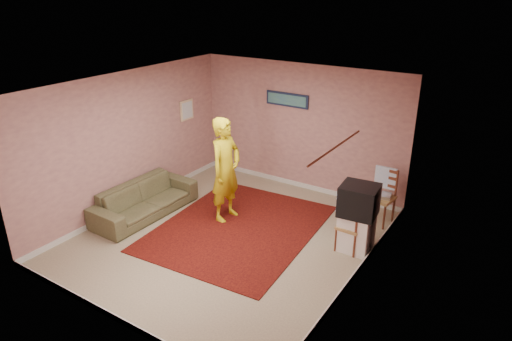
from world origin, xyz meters
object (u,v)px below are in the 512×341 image
Objects in this scene: chair_a at (381,191)px; chair_b at (351,220)px; person at (226,170)px; sofa at (145,199)px; tv_cabinet at (356,232)px; crt_tv at (359,200)px.

chair_b is at bearing -86.95° from chair_a.
person is at bearing -83.27° from chair_b.
chair_b is 2.36m from person.
sofa is (-3.67, -0.91, -0.23)m from chair_b.
person is at bearing -61.07° from sofa.
tv_cabinet is 1.02× the size of crt_tv.
chair_a is 0.28× the size of person.
crt_tv is at bearing -174.52° from tv_cabinet.
person is at bearing -173.98° from tv_cabinet.
chair_a is at bearing 177.58° from chair_b.
sofa is (-3.76, -2.06, -0.31)m from chair_a.
chair_a is 1.16m from chair_b.
tv_cabinet is 0.57m from crt_tv.
chair_b reaches higher than sofa.
crt_tv reaches higher than sofa.
tv_cabinet is 0.24m from chair_b.
crt_tv reaches higher than chair_b.
tv_cabinet is 1.14m from chair_a.
crt_tv is 0.36m from chair_b.
sofa is 1.67m from person.
tv_cabinet is 1.17× the size of chair_a.
sofa is at bearing -171.00° from crt_tv.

